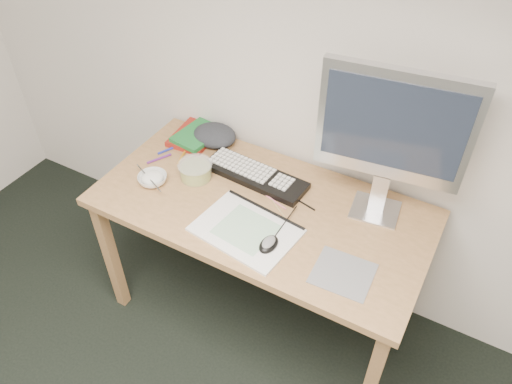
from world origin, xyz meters
TOP-DOWN VIEW (x-y plane):
  - desk at (0.13, 1.43)m, footprint 1.40×0.70m
  - mousepad at (0.56, 1.26)m, footprint 0.22×0.20m
  - sketchpad at (0.15, 1.27)m, footprint 0.42×0.33m
  - keyboard at (0.03, 1.57)m, footprint 0.48×0.19m
  - monitor at (0.56, 1.63)m, footprint 0.55×0.19m
  - mouse at (0.27, 1.24)m, footprint 0.07×0.10m
  - rice_bowl at (-0.35, 1.32)m, footprint 0.13×0.13m
  - chopsticks at (-0.35, 1.30)m, footprint 0.20×0.10m
  - fruit_tub at (-0.21, 1.45)m, footprint 0.19×0.19m
  - book_red at (-0.38, 1.69)m, footprint 0.20×0.26m
  - book_green at (-0.35, 1.68)m, footprint 0.19×0.24m
  - cloth_lump at (-0.28, 1.71)m, footprint 0.20×0.17m
  - pencil_pink at (0.15, 1.48)m, footprint 0.16×0.06m
  - pencil_tan at (0.19, 1.46)m, footprint 0.13×0.10m
  - pencil_black at (0.25, 1.53)m, footprint 0.18×0.05m
  - marker_blue at (-0.43, 1.55)m, footprint 0.06×0.11m
  - marker_orange at (-0.35, 1.54)m, footprint 0.04×0.12m
  - marker_purple at (-0.43, 1.47)m, footprint 0.07×0.11m

SIDE VIEW (x-z plane):
  - desk at x=0.13m, z-range 0.29..1.04m
  - mousepad at x=0.56m, z-range 0.75..0.75m
  - pencil_tan at x=0.19m, z-range 0.75..0.76m
  - pencil_pink at x=0.15m, z-range 0.75..0.76m
  - pencil_black at x=0.25m, z-range 0.75..0.76m
  - marker_orange at x=-0.35m, z-range 0.75..0.76m
  - marker_blue at x=-0.43m, z-range 0.75..0.76m
  - marker_purple at x=-0.43m, z-range 0.75..0.76m
  - sketchpad at x=0.15m, z-range 0.75..0.76m
  - book_red at x=-0.38m, z-range 0.75..0.77m
  - keyboard at x=0.03m, z-range 0.75..0.78m
  - rice_bowl at x=-0.35m, z-range 0.75..0.79m
  - mouse at x=0.27m, z-range 0.76..0.80m
  - book_green at x=-0.35m, z-range 0.77..0.80m
  - fruit_tub at x=-0.21m, z-range 0.75..0.82m
  - cloth_lump at x=-0.28m, z-range 0.75..0.82m
  - chopsticks at x=-0.35m, z-range 0.78..0.80m
  - monitor at x=0.56m, z-range 0.83..1.47m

